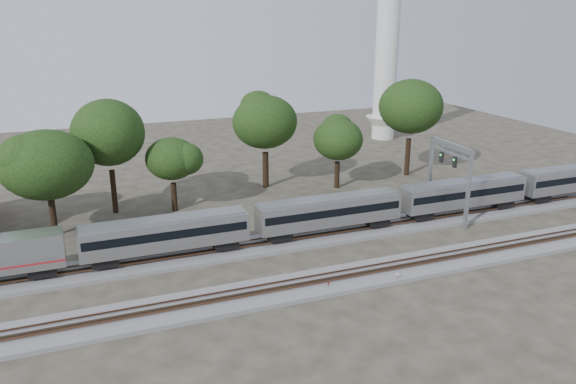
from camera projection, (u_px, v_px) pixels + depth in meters
name	position (u px, v px, depth m)	size (l,w,h in m)	color
ground	(255.00, 275.00, 52.24)	(160.00, 160.00, 0.00)	#383328
track_far	(236.00, 249.00, 57.50)	(160.00, 5.00, 0.73)	slate
track_near	(269.00, 292.00, 48.63)	(160.00, 5.00, 0.73)	slate
train	(330.00, 211.00, 60.29)	(84.09, 2.89, 4.26)	#B2B4B9
switch_stand_red	(328.00, 285.00, 49.11)	(0.26, 0.14, 0.87)	#512D19
switch_stand_white	(398.00, 276.00, 50.67)	(0.29, 0.14, 0.94)	#512D19
switch_lever	(331.00, 288.00, 49.52)	(0.50, 0.30, 0.30)	#512D19
signal_gantry	(450.00, 164.00, 64.35)	(0.64, 7.58, 9.22)	gray
tree_2	(46.00, 165.00, 59.25)	(8.10, 8.10, 11.43)	black
tree_3	(108.00, 133.00, 65.60)	(10.10, 10.10, 14.24)	black
tree_4	(172.00, 159.00, 67.25)	(6.71, 6.71, 9.47)	black
tree_5	(265.00, 122.00, 75.89)	(9.33, 9.33, 13.15)	black
tree_6	(338.00, 140.00, 76.19)	(6.98, 6.98, 9.85)	black
tree_7	(411.00, 107.00, 81.30)	(10.48, 10.48, 14.77)	black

